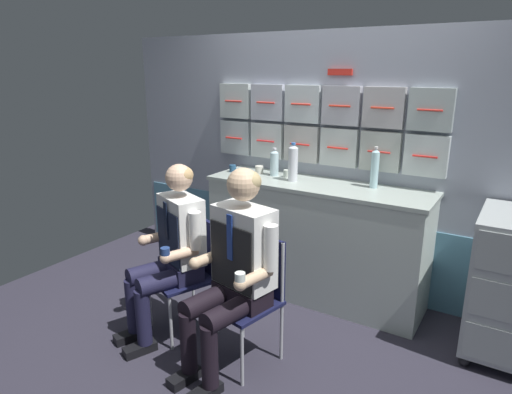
% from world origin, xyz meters
% --- Properties ---
extents(ground, '(4.80, 4.80, 0.04)m').
position_xyz_m(ground, '(0.00, 0.00, -0.02)').
color(ground, '#2D2A37').
extents(galley_bulkhead, '(4.20, 0.14, 2.15)m').
position_xyz_m(galley_bulkhead, '(-0.01, 1.37, 1.07)').
color(galley_bulkhead, '#989EAF').
rests_on(galley_bulkhead, ground).
extents(galley_counter, '(1.82, 0.53, 0.97)m').
position_xyz_m(galley_counter, '(0.00, 1.09, 0.48)').
color(galley_counter, '#B6C3BA').
rests_on(galley_counter, ground).
extents(service_trolley, '(0.40, 0.65, 0.97)m').
position_xyz_m(service_trolley, '(1.39, 1.00, 0.52)').
color(service_trolley, black).
rests_on(service_trolley, ground).
extents(folding_chair_left, '(0.52, 0.52, 0.82)m').
position_xyz_m(folding_chair_left, '(-0.54, 0.18, 0.50)').
color(folding_chair_left, '#A8AAAF').
rests_on(folding_chair_left, ground).
extents(crew_member_left, '(0.55, 0.68, 1.24)m').
position_xyz_m(crew_member_left, '(-0.60, 0.03, 0.68)').
color(crew_member_left, black).
rests_on(crew_member_left, ground).
extents(folding_chair_center, '(0.47, 0.47, 0.82)m').
position_xyz_m(folding_chair_center, '(0.01, 0.11, 0.50)').
color(folding_chair_center, '#A8AAAF').
rests_on(folding_chair_center, ground).
extents(crew_member_center, '(0.54, 0.69, 1.29)m').
position_xyz_m(crew_member_center, '(-0.02, -0.04, 0.71)').
color(crew_member_center, black).
rests_on(crew_member_center, ground).
extents(water_bottle_clear, '(0.08, 0.08, 0.31)m').
position_xyz_m(water_bottle_clear, '(-0.21, 1.07, 1.12)').
color(water_bottle_clear, silver).
rests_on(water_bottle_clear, galley_counter).
extents(water_bottle_short, '(0.07, 0.07, 0.24)m').
position_xyz_m(water_bottle_short, '(-0.43, 1.15, 1.08)').
color(water_bottle_short, silver).
rests_on(water_bottle_short, galley_counter).
extents(sparkling_bottle_green, '(0.06, 0.06, 0.32)m').
position_xyz_m(sparkling_bottle_green, '(0.42, 1.21, 1.12)').
color(sparkling_bottle_green, '#AED8E1').
rests_on(sparkling_bottle_green, galley_counter).
extents(paper_cup_tan, '(0.06, 0.06, 0.06)m').
position_xyz_m(paper_cup_tan, '(-0.82, 1.09, 1.00)').
color(paper_cup_tan, navy).
rests_on(paper_cup_tan, galley_counter).
extents(coffee_cup_white, '(0.06, 0.06, 0.06)m').
position_xyz_m(coffee_cup_white, '(-0.31, 1.16, 1.00)').
color(coffee_cup_white, silver).
rests_on(coffee_cup_white, galley_counter).
extents(espresso_cup_small, '(0.07, 0.07, 0.07)m').
position_xyz_m(espresso_cup_small, '(-0.59, 1.16, 1.00)').
color(espresso_cup_small, beige).
rests_on(espresso_cup_small, galley_counter).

